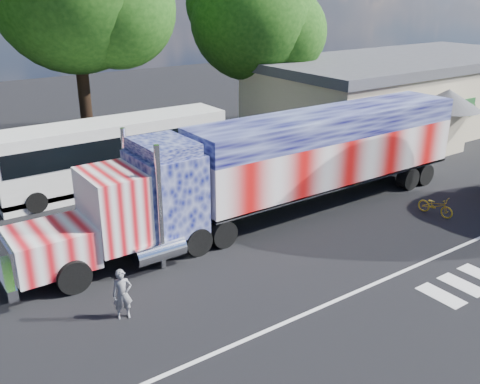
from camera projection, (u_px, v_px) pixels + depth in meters
ground at (286, 262)px, 20.14m from camera, size 100.00×100.00×0.00m
lane_markings at (395, 292)px, 18.18m from camera, size 30.00×2.67×0.01m
semi_truck at (284, 163)px, 23.59m from camera, size 22.13×3.50×4.72m
coach_bus at (115, 153)px, 27.31m from camera, size 11.89×2.77×3.46m
hall_building at (405, 93)px, 38.18m from camera, size 22.40×12.80×5.20m
woman at (122, 294)px, 16.50m from camera, size 0.70×0.57×1.66m
bicycle at (436, 206)px, 24.20m from camera, size 0.83×1.74×0.88m
tree_ne_a at (255, 19)px, 35.43m from camera, size 8.69×8.28×11.93m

